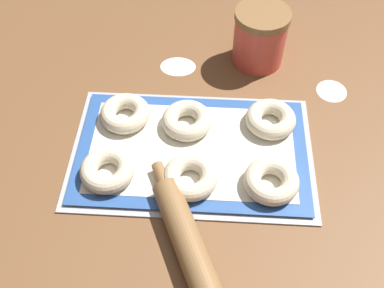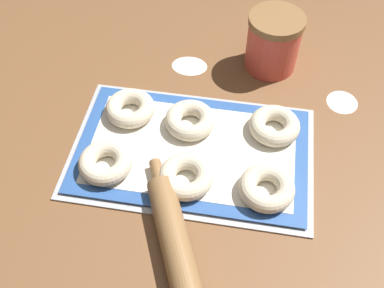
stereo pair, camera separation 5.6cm
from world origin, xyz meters
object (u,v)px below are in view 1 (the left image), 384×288
at_px(baking_tray, 192,151).
at_px(rolling_pin, 199,271).
at_px(bagel_front_right, 271,181).
at_px(bagel_front_left, 108,170).
at_px(bagel_back_left, 125,113).
at_px(bagel_front_center, 190,177).
at_px(bagel_back_center, 189,121).
at_px(bagel_back_right, 271,119).
at_px(flour_canister, 260,37).

relative_size(baking_tray, rolling_pin, 1.16).
bearing_deg(bagel_front_right, rolling_pin, -125.10).
bearing_deg(bagel_front_left, baking_tray, 24.52).
height_order(bagel_front_left, bagel_back_left, same).
xyz_separation_m(bagel_front_center, rolling_pin, (0.02, -0.18, -0.00)).
height_order(baking_tray, bagel_back_center, bagel_back_center).
bearing_deg(rolling_pin, bagel_back_left, 117.28).
bearing_deg(rolling_pin, bagel_front_right, 54.90).
bearing_deg(bagel_front_left, bagel_back_right, 24.80).
relative_size(bagel_back_right, rolling_pin, 0.25).
bearing_deg(bagel_back_left, baking_tray, -26.72).
bearing_deg(bagel_front_center, bagel_back_right, 44.01).
xyz_separation_m(bagel_front_left, bagel_back_right, (0.31, 0.14, 0.00)).
height_order(bagel_front_center, bagel_back_center, same).
xyz_separation_m(bagel_back_left, rolling_pin, (0.17, -0.32, -0.00)).
relative_size(bagel_front_center, rolling_pin, 0.25).
bearing_deg(baking_tray, bagel_front_center, -88.97).
bearing_deg(bagel_front_right, bagel_back_right, 87.67).
bearing_deg(flour_canister, bagel_front_right, -87.91).
bearing_deg(rolling_pin, bagel_front_left, 134.38).
bearing_deg(bagel_back_center, bagel_back_right, 4.59).
distance_m(bagel_back_center, bagel_back_right, 0.16).
height_order(bagel_front_left, bagel_front_center, same).
xyz_separation_m(baking_tray, bagel_front_center, (0.00, -0.08, 0.02)).
height_order(bagel_front_center, bagel_back_left, same).
xyz_separation_m(bagel_back_right, flour_canister, (-0.02, 0.21, 0.04)).
height_order(bagel_front_left, bagel_front_right, same).
bearing_deg(baking_tray, bagel_back_left, 153.28).
height_order(bagel_back_left, flour_canister, flour_canister).
relative_size(baking_tray, flour_canister, 3.59).
xyz_separation_m(bagel_front_center, bagel_back_right, (0.15, 0.15, 0.00)).
distance_m(bagel_front_left, bagel_back_center, 0.19).
xyz_separation_m(bagel_front_right, bagel_back_left, (-0.29, 0.15, 0.00)).
bearing_deg(bagel_front_left, bagel_back_center, 41.84).
bearing_deg(bagel_front_right, bagel_back_left, 153.04).
height_order(baking_tray, bagel_back_left, bagel_back_left).
bearing_deg(bagel_front_right, bagel_back_center, 139.24).
bearing_deg(bagel_front_left, bagel_front_center, -2.32).
xyz_separation_m(bagel_front_center, flour_canister, (0.13, 0.36, 0.04)).
distance_m(baking_tray, bagel_front_center, 0.08).
bearing_deg(bagel_back_center, bagel_front_center, -85.77).
height_order(bagel_front_right, bagel_back_center, same).
bearing_deg(baking_tray, rolling_pin, -84.20).
relative_size(bagel_back_left, bagel_back_center, 1.00).
relative_size(bagel_back_center, flour_canister, 0.77).
xyz_separation_m(bagel_back_left, bagel_back_center, (0.13, -0.01, 0.00)).
bearing_deg(bagel_front_right, bagel_front_left, 178.71).
distance_m(bagel_front_center, flour_canister, 0.38).
bearing_deg(bagel_back_left, bagel_front_right, -26.96).
bearing_deg(rolling_pin, bagel_front_center, 97.84).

